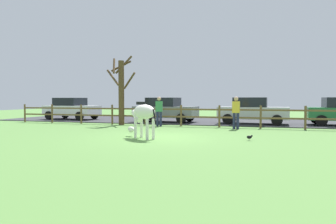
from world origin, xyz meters
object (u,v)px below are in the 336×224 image
(parked_car_white, at_px, (71,108))
(crow_on_grass, at_px, (250,137))
(bare_tree, at_px, (121,89))
(visitor_left_of_tree, at_px, (159,110))
(parked_car_silver, at_px, (252,110))
(visitor_right_of_tree, at_px, (236,111))
(zebra, at_px, (143,114))
(parked_car_grey, at_px, (165,110))

(parked_car_white, bearing_deg, crow_on_grass, -30.79)
(bare_tree, relative_size, visitor_left_of_tree, 2.51)
(bare_tree, xyz_separation_m, parked_car_white, (-5.30, 2.76, -1.27))
(parked_car_silver, bearing_deg, bare_tree, -162.50)
(parked_car_white, bearing_deg, visitor_left_of_tree, -21.96)
(parked_car_silver, distance_m, visitor_right_of_tree, 3.11)
(crow_on_grass, height_order, visitor_right_of_tree, visitor_right_of_tree)
(zebra, xyz_separation_m, parked_car_grey, (-1.52, 7.75, -0.08))
(crow_on_grass, xyz_separation_m, parked_car_grey, (-5.46, 7.14, 0.72))
(parked_car_grey, height_order, visitor_right_of_tree, visitor_right_of_tree)
(bare_tree, xyz_separation_m, zebra, (3.50, -5.43, -1.19))
(crow_on_grass, xyz_separation_m, visitor_left_of_tree, (-4.97, 4.46, 0.78))
(zebra, bearing_deg, bare_tree, 122.82)
(crow_on_grass, height_order, parked_car_white, parked_car_white)
(zebra, relative_size, parked_car_grey, 0.40)
(visitor_left_of_tree, bearing_deg, visitor_right_of_tree, -4.46)
(parked_car_silver, bearing_deg, zebra, -116.64)
(bare_tree, height_order, visitor_left_of_tree, bare_tree)
(crow_on_grass, bearing_deg, zebra, -171.32)
(visitor_left_of_tree, distance_m, visitor_right_of_tree, 4.20)
(visitor_left_of_tree, height_order, visitor_right_of_tree, same)
(crow_on_grass, relative_size, parked_car_grey, 0.05)
(parked_car_grey, xyz_separation_m, parked_car_white, (-7.28, 0.45, 0.00))
(bare_tree, bearing_deg, parked_car_white, 152.47)
(visitor_right_of_tree, bearing_deg, zebra, -123.70)
(bare_tree, bearing_deg, parked_car_grey, 49.51)
(crow_on_grass, relative_size, parked_car_silver, 0.05)
(visitor_left_of_tree, relative_size, visitor_right_of_tree, 1.00)
(zebra, relative_size, visitor_right_of_tree, 1.01)
(parked_car_silver, bearing_deg, crow_on_grass, -89.67)
(parked_car_grey, height_order, parked_car_white, same)
(crow_on_grass, distance_m, parked_car_white, 14.85)
(parked_car_silver, bearing_deg, visitor_left_of_tree, -151.29)
(zebra, relative_size, parked_car_white, 0.40)
(parked_car_grey, bearing_deg, parked_car_white, 176.49)
(bare_tree, bearing_deg, visitor_left_of_tree, -8.49)
(crow_on_grass, relative_size, visitor_left_of_tree, 0.13)
(visitor_left_of_tree, bearing_deg, zebra, -78.44)
(parked_car_white, distance_m, visitor_left_of_tree, 8.38)
(zebra, distance_m, visitor_left_of_tree, 5.17)
(parked_car_grey, bearing_deg, crow_on_grass, -52.63)
(crow_on_grass, xyz_separation_m, parked_car_white, (-12.74, 7.59, 0.72))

